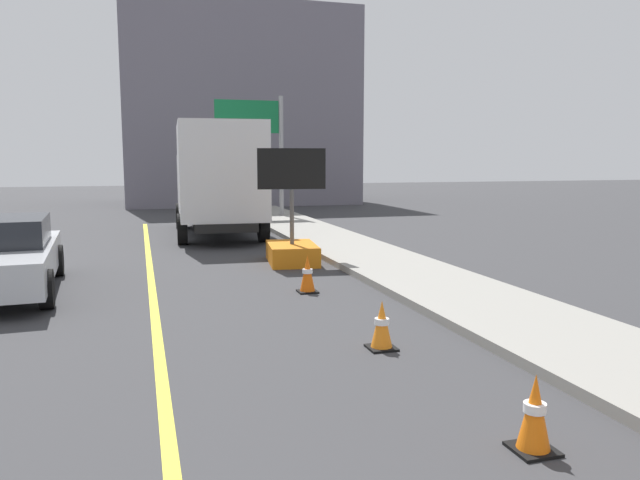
{
  "coord_description": "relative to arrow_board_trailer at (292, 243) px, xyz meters",
  "views": [
    {
      "loc": [
        -0.16,
        -0.09,
        2.44
      ],
      "look_at": [
        1.38,
        5.13,
        1.72
      ],
      "focal_mm": 34.36,
      "sensor_mm": 36.0,
      "label": 1
    }
  ],
  "objects": [
    {
      "name": "sidewalk_curb",
      "position": [
        1.95,
        -7.88,
        -0.41
      ],
      "size": [
        2.3,
        48.0,
        0.14
      ],
      "primitive_type": "cube",
      "color": "gray",
      "rests_on": "ground"
    },
    {
      "name": "lane_center_stripe",
      "position": [
        -3.27,
        -7.88,
        -0.48
      ],
      "size": [
        0.14,
        36.0,
        0.01
      ],
      "primitive_type": "cube",
      "color": "yellow",
      "rests_on": "ground"
    },
    {
      "name": "arrow_board_trailer",
      "position": [
        0.0,
        0.0,
        0.0
      ],
      "size": [
        1.6,
        1.92,
        2.7
      ],
      "color": "orange",
      "rests_on": "ground"
    },
    {
      "name": "box_truck",
      "position": [
        -1.02,
        5.65,
        1.4
      ],
      "size": [
        2.89,
        6.74,
        3.52
      ],
      "color": "black",
      "rests_on": "ground"
    },
    {
      "name": "highway_guide_sign",
      "position": [
        1.45,
        10.83,
        2.94
      ],
      "size": [
        2.79,
        0.18,
        5.0
      ],
      "color": "gray",
      "rests_on": "ground"
    },
    {
      "name": "far_building_block",
      "position": [
        2.06,
        21.01,
        4.76
      ],
      "size": [
        12.36,
        7.42,
        10.48
      ],
      "primitive_type": "cube",
      "color": "slate",
      "rests_on": "ground"
    },
    {
      "name": "traffic_cone_near_sign",
      "position": [
        -0.33,
        -9.79,
        -0.15
      ],
      "size": [
        0.36,
        0.36,
        0.67
      ],
      "color": "black",
      "rests_on": "ground"
    },
    {
      "name": "traffic_cone_mid_lane",
      "position": [
        -0.49,
        -6.82,
        -0.17
      ],
      "size": [
        0.36,
        0.36,
        0.64
      ],
      "color": "black",
      "rests_on": "ground"
    },
    {
      "name": "traffic_cone_far_lane",
      "position": [
        -0.51,
        -3.26,
        -0.14
      ],
      "size": [
        0.36,
        0.36,
        0.7
      ],
      "color": "black",
      "rests_on": "ground"
    }
  ]
}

